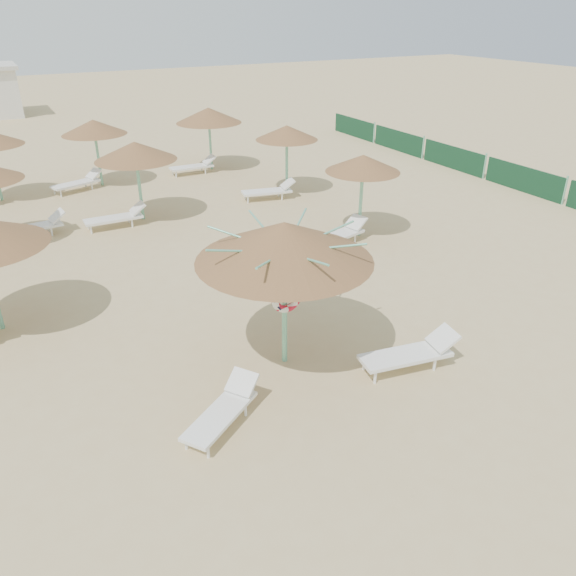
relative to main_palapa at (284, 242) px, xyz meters
name	(u,v)px	position (x,y,z in m)	size (l,w,h in m)	color
ground	(287,356)	(0.12, 0.11, -2.72)	(120.00, 120.00, 0.00)	tan
main_palapa	(284,242)	(0.00, 0.00, 0.00)	(3.48, 3.48, 3.12)	#6DBD9C
lounger_main_a	(224,410)	(-1.91, -1.27, -2.40)	(1.81, 1.49, 0.66)	white
lounger_main_b	(412,353)	(2.19, -1.47, -2.36)	(2.14, 0.94, 0.75)	white
palapa_field	(131,150)	(-0.27, 10.66, -0.40)	(14.14, 13.89, 2.72)	#6DBD9C
windbreak_fence	(454,158)	(14.12, 10.07, -2.21)	(0.08, 19.84, 1.10)	#18482A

